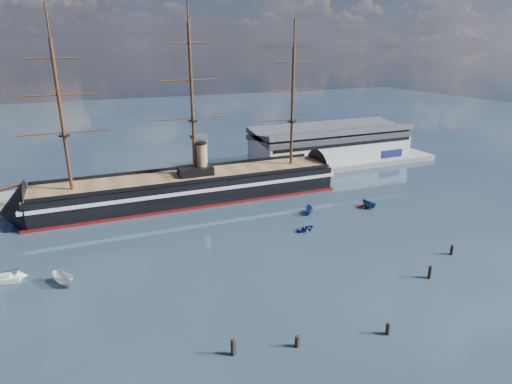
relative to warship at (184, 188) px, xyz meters
name	(u,v)px	position (x,y,z in m)	size (l,w,h in m)	color
ground	(226,222)	(6.02, -20.00, -4.04)	(600.00, 600.00, 0.00)	#1D2B40
quay	(218,180)	(16.02, 16.00, -4.04)	(180.00, 18.00, 2.00)	slate
warehouse	(331,143)	(64.02, 20.00, 3.95)	(63.00, 21.00, 11.60)	#B7BABC
quay_tower	(200,157)	(9.02, 13.00, 5.72)	(5.00, 5.00, 15.00)	silver
warship	(184,188)	(0.00, 0.00, 0.00)	(113.02, 17.88, 53.94)	black
sailboat	(1,279)	(-44.94, -31.05, -3.32)	(7.37, 3.62, 11.34)	silver
motorboat_a	(64,285)	(-33.62, -37.10, -4.04)	(7.43, 2.72, 2.97)	silver
motorboat_b	(306,230)	(22.56, -33.39, -4.04)	(3.14, 1.26, 1.46)	navy
motorboat_c	(309,213)	(29.16, -23.51, -4.04)	(6.16, 2.26, 2.46)	#335289
motorboat_e	(364,208)	(45.90, -26.02, -4.04)	(2.60, 1.04, 1.21)	#A3342B
motorboat_f	(369,208)	(47.18, -26.56, -4.04)	(5.79, 2.12, 2.32)	navy
piling_near_left	(233,355)	(-10.59, -68.97, -4.04)	(0.64, 0.64, 3.46)	black
piling_near_mid	(387,334)	(13.87, -74.37, -4.04)	(0.64, 0.64, 2.82)	black
piling_near_right	(429,278)	(33.34, -63.61, -4.04)	(0.64, 0.64, 3.44)	black
piling_far_right	(451,255)	(45.50, -57.81, -4.04)	(0.64, 0.64, 3.04)	black
piling_extra	(297,347)	(-0.92, -71.19, -4.04)	(0.64, 0.64, 2.68)	black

